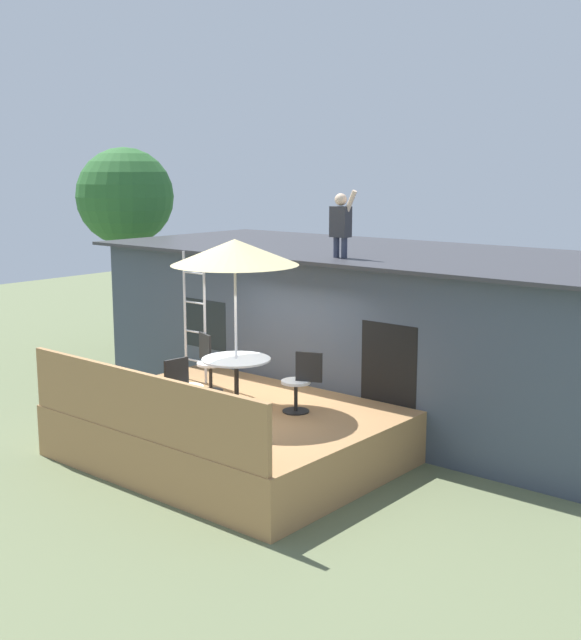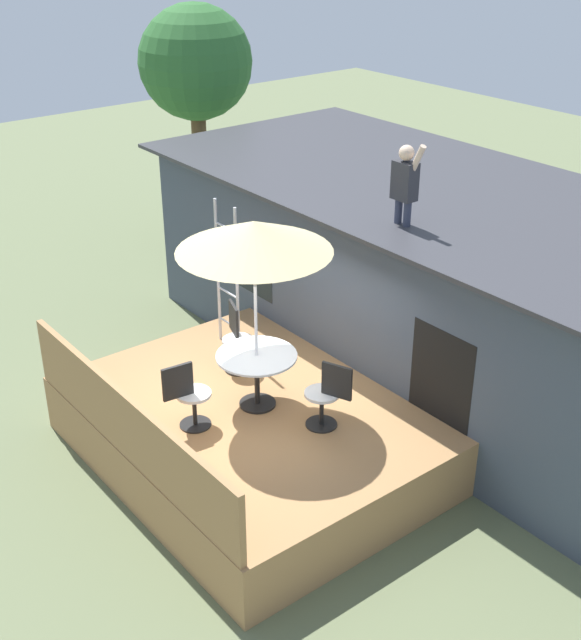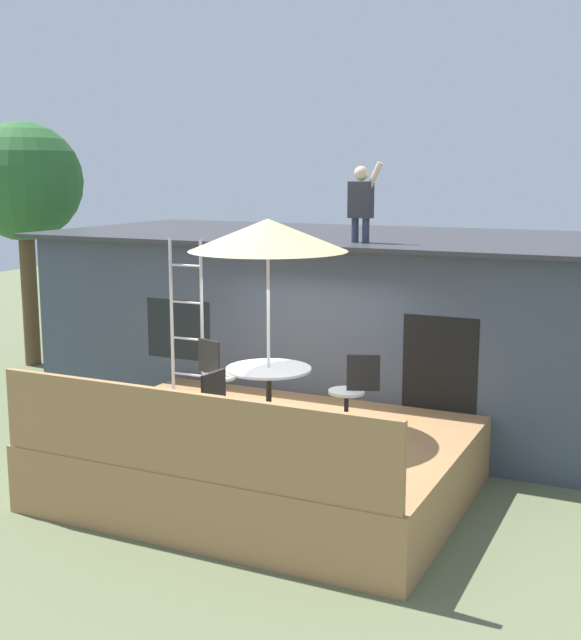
{
  "view_description": "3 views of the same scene",
  "coord_description": "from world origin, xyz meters",
  "px_view_note": "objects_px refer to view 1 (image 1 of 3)",
  "views": [
    {
      "loc": [
        8.26,
        -8.6,
        4.35
      ],
      "look_at": [
        0.19,
        1.06,
        2.0
      ],
      "focal_mm": 45.58,
      "sensor_mm": 36.0,
      "label": 1
    },
    {
      "loc": [
        7.54,
        -5.4,
        6.77
      ],
      "look_at": [
        -0.51,
        0.96,
        1.53
      ],
      "focal_mm": 47.09,
      "sensor_mm": 36.0,
      "label": 2
    },
    {
      "loc": [
        4.43,
        -8.68,
        3.87
      ],
      "look_at": [
        -0.09,
        0.82,
        1.99
      ],
      "focal_mm": 46.4,
      "sensor_mm": 36.0,
      "label": 3
    }
  ],
  "objects_px": {
    "patio_table": "(236,369)",
    "patio_chair_right": "(301,382)",
    "backyard_tree": "(125,199)",
    "person_figure": "(341,221)",
    "patio_chair_left": "(209,363)",
    "step_ladder": "(195,317)",
    "patio_umbrella": "(235,252)",
    "patio_chair_near": "(184,389)"
  },
  "relations": [
    {
      "from": "patio_table",
      "to": "patio_chair_right",
      "type": "bearing_deg",
      "value": 21.75
    },
    {
      "from": "patio_chair_right",
      "to": "backyard_tree",
      "type": "distance_m",
      "value": 9.41
    },
    {
      "from": "person_figure",
      "to": "patio_chair_left",
      "type": "bearing_deg",
      "value": -126.94
    },
    {
      "from": "person_figure",
      "to": "backyard_tree",
      "type": "bearing_deg",
      "value": 166.77
    },
    {
      "from": "person_figure",
      "to": "patio_chair_right",
      "type": "bearing_deg",
      "value": -71.74
    },
    {
      "from": "step_ladder",
      "to": "person_figure",
      "type": "relative_size",
      "value": 1.98
    },
    {
      "from": "patio_umbrella",
      "to": "patio_chair_near",
      "type": "xyz_separation_m",
      "value": [
        -0.11,
        -0.97,
        -1.89
      ]
    },
    {
      "from": "person_figure",
      "to": "patio_chair_near",
      "type": "bearing_deg",
      "value": -98.81
    },
    {
      "from": "patio_table",
      "to": "person_figure",
      "type": "bearing_deg",
      "value": 80.1
    },
    {
      "from": "patio_table",
      "to": "step_ladder",
      "type": "height_order",
      "value": "step_ladder"
    },
    {
      "from": "patio_chair_near",
      "to": "step_ladder",
      "type": "bearing_deg",
      "value": 48.61
    },
    {
      "from": "person_figure",
      "to": "patio_table",
      "type": "bearing_deg",
      "value": -99.9
    },
    {
      "from": "person_figure",
      "to": "patio_chair_right",
      "type": "distance_m",
      "value": 2.91
    },
    {
      "from": "patio_umbrella",
      "to": "patio_chair_left",
      "type": "distance_m",
      "value": 2.15
    },
    {
      "from": "person_figure",
      "to": "backyard_tree",
      "type": "height_order",
      "value": "backyard_tree"
    },
    {
      "from": "step_ladder",
      "to": "patio_chair_right",
      "type": "bearing_deg",
      "value": -6.02
    },
    {
      "from": "patio_chair_left",
      "to": "person_figure",
      "type": "bearing_deg",
      "value": 73.24
    },
    {
      "from": "patio_umbrella",
      "to": "patio_chair_right",
      "type": "height_order",
      "value": "patio_umbrella"
    },
    {
      "from": "patio_umbrella",
      "to": "step_ladder",
      "type": "height_order",
      "value": "patio_umbrella"
    },
    {
      "from": "patio_chair_near",
      "to": "backyard_tree",
      "type": "bearing_deg",
      "value": 62.49
    },
    {
      "from": "patio_table",
      "to": "backyard_tree",
      "type": "bearing_deg",
      "value": 151.98
    },
    {
      "from": "patio_chair_right",
      "to": "backyard_tree",
      "type": "xyz_separation_m",
      "value": [
        -8.37,
        3.57,
        2.39
      ]
    },
    {
      "from": "patio_chair_right",
      "to": "backyard_tree",
      "type": "relative_size",
      "value": 0.19
    },
    {
      "from": "patio_table",
      "to": "patio_chair_near",
      "type": "distance_m",
      "value": 0.98
    },
    {
      "from": "patio_chair_left",
      "to": "backyard_tree",
      "type": "xyz_separation_m",
      "value": [
        -6.47,
        3.6,
        2.39
      ]
    },
    {
      "from": "patio_chair_right",
      "to": "step_ladder",
      "type": "bearing_deg",
      "value": -27.76
    },
    {
      "from": "step_ladder",
      "to": "patio_table",
      "type": "bearing_deg",
      "value": -22.25
    },
    {
      "from": "step_ladder",
      "to": "patio_chair_near",
      "type": "relative_size",
      "value": 2.39
    },
    {
      "from": "backyard_tree",
      "to": "step_ladder",
      "type": "bearing_deg",
      "value": -29.47
    },
    {
      "from": "patio_table",
      "to": "step_ladder",
      "type": "xyz_separation_m",
      "value": [
        -1.57,
        0.64,
        0.51
      ]
    },
    {
      "from": "patio_table",
      "to": "person_figure",
      "type": "xyz_separation_m",
      "value": [
        0.37,
        2.12,
        2.14
      ]
    },
    {
      "from": "patio_table",
      "to": "patio_chair_left",
      "type": "bearing_deg",
      "value": 159.82
    },
    {
      "from": "backyard_tree",
      "to": "patio_umbrella",
      "type": "bearing_deg",
      "value": -28.02
    },
    {
      "from": "patio_chair_right",
      "to": "patio_chair_left",
      "type": "bearing_deg",
      "value": -21.01
    },
    {
      "from": "patio_umbrella",
      "to": "patio_chair_right",
      "type": "distance_m",
      "value": 2.15
    },
    {
      "from": "step_ladder",
      "to": "backyard_tree",
      "type": "bearing_deg",
      "value": 150.53
    },
    {
      "from": "person_figure",
      "to": "patio_chair_left",
      "type": "distance_m",
      "value": 3.16
    },
    {
      "from": "step_ladder",
      "to": "patio_chair_left",
      "type": "bearing_deg",
      "value": -25.39
    },
    {
      "from": "patio_chair_left",
      "to": "patio_chair_right",
      "type": "xyz_separation_m",
      "value": [
        1.9,
        0.02,
        0.0
      ]
    },
    {
      "from": "patio_umbrella",
      "to": "patio_chair_left",
      "type": "relative_size",
      "value": 2.76
    },
    {
      "from": "patio_chair_right",
      "to": "patio_table",
      "type": "bearing_deg",
      "value": -0.0
    },
    {
      "from": "patio_chair_left",
      "to": "backyard_tree",
      "type": "bearing_deg",
      "value": 171.08
    }
  ]
}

